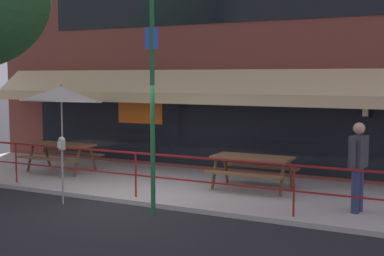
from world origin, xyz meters
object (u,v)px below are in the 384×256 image
(street_sign_pole, at_px, (152,90))
(picnic_table_left, at_px, (61,150))
(parking_meter_far, at_px, (62,150))
(picnic_table_centre, at_px, (252,163))
(patio_umbrella_left, at_px, (61,95))
(pedestrian_walking, at_px, (358,162))

(street_sign_pole, bearing_deg, picnic_table_left, 151.46)
(street_sign_pole, bearing_deg, parking_meter_far, -176.67)
(picnic_table_centre, xyz_separation_m, parking_meter_far, (-3.18, -2.73, 0.44))
(patio_umbrella_left, height_order, pedestrian_walking, patio_umbrella_left)
(patio_umbrella_left, bearing_deg, pedestrian_walking, -5.91)
(picnic_table_centre, distance_m, patio_umbrella_left, 5.57)
(picnic_table_left, height_order, patio_umbrella_left, patio_umbrella_left)
(picnic_table_left, distance_m, pedestrian_walking, 7.91)
(street_sign_pole, bearing_deg, patio_umbrella_left, 150.88)
(picnic_table_centre, relative_size, parking_meter_far, 1.27)
(picnic_table_centre, distance_m, pedestrian_walking, 2.72)
(picnic_table_centre, height_order, street_sign_pole, street_sign_pole)
(patio_umbrella_left, distance_m, parking_meter_far, 3.50)
(picnic_table_centre, xyz_separation_m, patio_umbrella_left, (-5.37, -0.20, 1.47))
(picnic_table_centre, bearing_deg, street_sign_pole, -111.86)
(picnic_table_centre, relative_size, street_sign_pole, 0.38)
(pedestrian_walking, bearing_deg, parking_meter_far, -163.17)
(parking_meter_far, relative_size, street_sign_pole, 0.30)
(patio_umbrella_left, xyz_separation_m, pedestrian_walking, (7.86, -0.81, -1.12))
(picnic_table_centre, distance_m, street_sign_pole, 3.28)
(picnic_table_centre, distance_m, parking_meter_far, 4.22)
(picnic_table_centre, bearing_deg, pedestrian_walking, -22.06)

